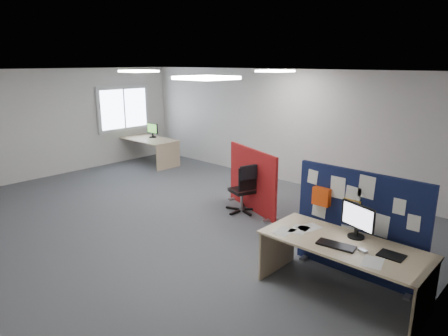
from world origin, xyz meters
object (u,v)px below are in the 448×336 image
Objects in this scene: navy_divider at (357,224)px; monitor_main at (357,219)px; main_desk at (345,254)px; red_divider at (252,180)px; office_chair at (245,186)px; second_desk at (150,144)px; monitor_second at (152,130)px.

navy_divider is 0.45m from monitor_main.
red_divider reaches higher than main_desk.
office_chair is at bearing 163.77° from navy_divider.
second_desk is (-7.29, 2.31, -0.41)m from monitor_main.
navy_divider is at bearing 2.21° from office_chair.
office_chair is (4.54, -1.19, -0.01)m from second_desk.
second_desk is 1.81× the size of office_chair.
office_chair is at bearing -14.69° from second_desk.
monitor_main is 1.07× the size of monitor_second.
main_desk is at bearing -7.47° from office_chair.
main_desk is at bearing -82.30° from monitor_main.
navy_divider is 3.69× the size of monitor_main.
red_divider reaches higher than second_desk.
main_desk is (0.12, -0.56, -0.18)m from navy_divider.
monitor_second reaches higher than second_desk.
red_divider is 0.26m from office_chair.
red_divider reaches higher than monitor_second.
second_desk is 0.43m from monitor_second.
main_desk is 1.27× the size of red_divider.
red_divider is (-2.74, 1.57, 0.04)m from main_desk.
second_desk is at bearing -64.76° from monitor_second.
monitor_main is at bearing -18.27° from monitor_second.
navy_divider reaches higher than main_desk.
second_desk is at bearing -176.25° from office_chair.
navy_divider is 2.81m from red_divider.
red_divider is 1.61× the size of office_chair.
monitor_second is (-7.33, 2.67, 0.39)m from main_desk.
navy_divider is at bearing -15.25° from second_desk.
office_chair reaches higher than main_desk.
navy_divider is at bearing -16.04° from monitor_second.
red_divider is at bearing -11.70° from second_desk.
navy_divider is at bearing 102.06° from main_desk.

